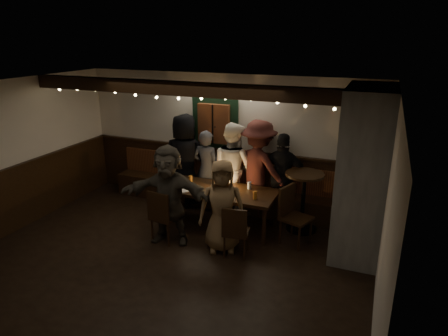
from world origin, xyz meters
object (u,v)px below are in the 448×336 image
at_px(chair_near_right, 235,229).
at_px(person_a, 185,160).
at_px(chair_near_left, 162,214).
at_px(person_e, 283,177).
at_px(person_f, 169,195).
at_px(person_b, 206,170).
at_px(dining_table, 220,193).
at_px(person_c, 233,168).
at_px(person_g, 222,206).
at_px(high_top, 304,194).
at_px(person_d, 258,169).
at_px(chair_end, 292,211).

distance_m(chair_near_right, person_a, 2.32).
relative_size(chair_near_left, person_e, 0.56).
bearing_deg(person_f, person_b, 80.93).
distance_m(dining_table, person_f, 0.99).
distance_m(person_b, person_f, 1.50).
relative_size(chair_near_right, person_c, 0.48).
bearing_deg(dining_table, person_g, -64.61).
height_order(chair_near_left, high_top, high_top).
distance_m(chair_near_right, person_d, 1.70).
bearing_deg(person_b, person_c, -177.13).
distance_m(person_b, person_e, 1.51).
xyz_separation_m(chair_end, person_d, (-0.84, 0.84, 0.37)).
bearing_deg(person_b, person_f, 94.46).
xyz_separation_m(chair_end, person_c, (-1.32, 0.76, 0.34)).
height_order(chair_near_right, high_top, high_top).
xyz_separation_m(high_top, person_f, (-1.95, -1.24, 0.17)).
xyz_separation_m(dining_table, person_a, (-1.03, 0.70, 0.28)).
bearing_deg(person_f, person_c, 60.43).
bearing_deg(chair_near_left, person_e, 45.78).
distance_m(chair_near_right, person_e, 1.70).
bearing_deg(person_g, person_a, 112.74).
bearing_deg(chair_near_right, person_g, 151.71).
bearing_deg(person_g, chair_near_right, -49.67).
bearing_deg(chair_near_left, person_b, 86.92).
distance_m(chair_near_left, chair_end, 2.12).
xyz_separation_m(chair_near_left, high_top, (2.05, 1.32, 0.15)).
distance_m(chair_near_right, chair_end, 1.06).
bearing_deg(person_f, high_top, 23.10).
xyz_separation_m(person_b, person_d, (1.04, 0.06, 0.13)).
xyz_separation_m(person_a, person_f, (0.47, -1.49, -0.10)).
bearing_deg(chair_near_left, chair_end, 22.17).
relative_size(chair_near_right, person_f, 0.51).
bearing_deg(dining_table, person_a, 145.97).
bearing_deg(dining_table, chair_near_right, -54.48).
relative_size(person_b, person_e, 0.96).
xyz_separation_m(person_c, person_g, (0.36, -1.41, -0.14)).
xyz_separation_m(chair_near_left, chair_end, (1.96, 0.80, 0.03)).
bearing_deg(person_b, high_top, 176.67).
height_order(chair_near_left, chair_end, chair_end).
distance_m(person_c, person_g, 1.47).
distance_m(chair_near_right, person_c, 1.74).
height_order(person_a, person_f, person_a).
distance_m(dining_table, high_top, 1.46).
bearing_deg(person_f, person_d, 47.23).
bearing_deg(high_top, person_e, 144.88).
xyz_separation_m(chair_near_right, person_d, (-0.15, 1.64, 0.44)).
height_order(dining_table, chair_near_left, chair_near_left).
relative_size(person_b, person_c, 0.89).
relative_size(dining_table, person_c, 1.13).
bearing_deg(chair_end, chair_near_left, -157.83).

